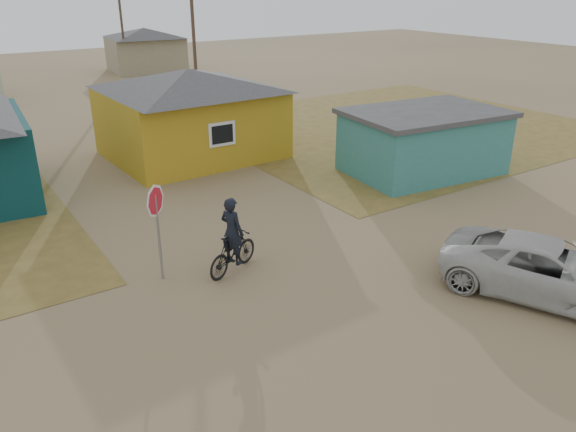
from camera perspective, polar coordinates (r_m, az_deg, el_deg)
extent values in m
plane|color=#87714E|center=(14.13, 5.20, -9.27)|extent=(120.00, 120.00, 0.00)
cube|color=olive|center=(31.90, 10.55, 8.99)|extent=(20.00, 18.00, 0.00)
cube|color=#B38C1B|center=(26.04, -9.80, 9.30)|extent=(7.21, 6.24, 3.00)
pyramid|color=#38383A|center=(25.66, -10.10, 13.53)|extent=(7.72, 6.76, 0.90)
cube|color=silver|center=(23.34, -6.72, 8.27)|extent=(1.20, 0.06, 1.00)
cube|color=black|center=(23.31, -6.68, 8.26)|extent=(0.95, 0.04, 0.75)
cube|color=#397D77|center=(24.09, 13.56, 7.14)|extent=(6.39, 4.61, 2.40)
cube|color=#38383A|center=(23.78, 13.85, 10.15)|extent=(6.71, 4.93, 0.20)
cube|color=gray|center=(52.64, -14.23, 15.65)|extent=(6.41, 5.50, 2.80)
pyramid|color=#38383A|center=(52.46, -14.42, 17.60)|extent=(6.95, 6.05, 0.80)
cylinder|color=#4B392D|center=(34.45, -9.51, 16.84)|extent=(0.20, 0.20, 8.00)
cylinder|color=#4B392D|center=(49.71, -16.52, 18.06)|extent=(0.20, 0.20, 8.00)
cylinder|color=gray|center=(15.18, -12.98, -2.18)|extent=(0.07, 0.07, 2.43)
imported|color=black|center=(15.51, -5.63, -3.70)|extent=(2.00, 1.26, 1.16)
imported|color=black|center=(15.23, -5.72, -1.51)|extent=(0.69, 0.82, 1.91)
imported|color=#B8B9B5|center=(15.70, 24.95, -4.97)|extent=(4.43, 5.77, 1.46)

